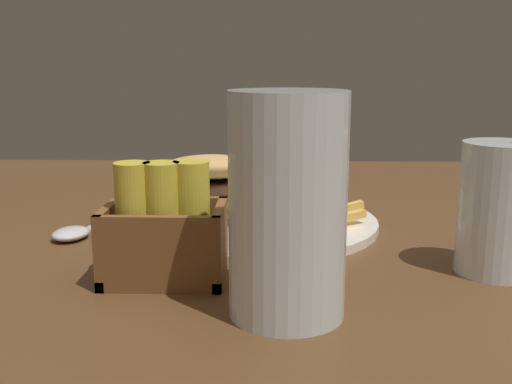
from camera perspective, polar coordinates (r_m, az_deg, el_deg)
name	(u,v)px	position (r m, az deg, el deg)	size (l,w,h in m)	color
dining_table	(354,365)	(0.71, 9.35, -15.91)	(1.52, 1.15, 0.77)	brown
meal_plate_near	(237,205)	(0.72, -1.87, -1.22)	(0.29, 0.29, 0.09)	white
beer_glass	(287,214)	(0.46, 3.01, -2.09)	(0.09, 0.09, 0.18)	silver
juice_glass	(499,212)	(0.60, 22.13, -1.77)	(0.07, 0.07, 0.16)	silver
spoon	(75,232)	(0.72, -16.86, -3.66)	(0.06, 0.15, 0.01)	silver
condiment_caddy	(164,234)	(0.55, -8.74, -3.94)	(0.11, 0.08, 0.11)	brown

